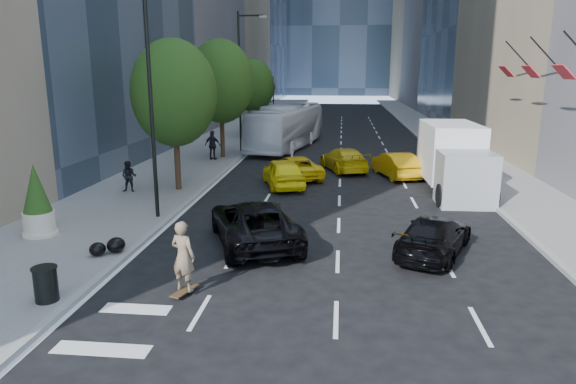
# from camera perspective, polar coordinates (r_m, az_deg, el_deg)

# --- Properties ---
(ground) EXTENTS (160.00, 160.00, 0.00)m
(ground) POSITION_cam_1_polar(r_m,az_deg,el_deg) (17.00, 2.14, -7.57)
(ground) COLOR black
(ground) RESTS_ON ground
(sidewalk_left) EXTENTS (6.00, 120.00, 0.15)m
(sidewalk_left) POSITION_cam_1_polar(r_m,az_deg,el_deg) (47.30, -6.35, 6.05)
(sidewalk_left) COLOR slate
(sidewalk_left) RESTS_ON ground
(sidewalk_right) EXTENTS (4.00, 120.00, 0.15)m
(sidewalk_right) POSITION_cam_1_polar(r_m,az_deg,el_deg) (47.09, 16.99, 5.51)
(sidewalk_right) COLOR slate
(sidewalk_right) RESTS_ON ground
(lamp_near) EXTENTS (2.13, 0.22, 10.00)m
(lamp_near) POSITION_cam_1_polar(r_m,az_deg,el_deg) (21.15, -14.69, 12.26)
(lamp_near) COLOR black
(lamp_near) RESTS_ON sidewalk_left
(lamp_far) EXTENTS (2.13, 0.22, 10.00)m
(lamp_far) POSITION_cam_1_polar(r_m,az_deg,el_deg) (38.54, -5.15, 12.97)
(lamp_far) COLOR black
(lamp_far) RESTS_ON sidewalk_left
(tree_near) EXTENTS (4.20, 4.20, 7.46)m
(tree_near) POSITION_cam_1_polar(r_m,az_deg,el_deg) (26.19, -12.56, 10.67)
(tree_near) COLOR #2F2012
(tree_near) RESTS_ON sidewalk_left
(tree_mid) EXTENTS (4.50, 4.50, 7.99)m
(tree_mid) POSITION_cam_1_polar(r_m,az_deg,el_deg) (35.80, -7.48, 12.08)
(tree_mid) COLOR #2F2012
(tree_mid) RESTS_ON sidewalk_left
(tree_far) EXTENTS (3.90, 3.90, 6.92)m
(tree_far) POSITION_cam_1_polar(r_m,az_deg,el_deg) (48.56, -3.86, 11.67)
(tree_far) COLOR #2F2012
(tree_far) RESTS_ON sidewalk_left
(traffic_signal) EXTENTS (2.48, 0.53, 5.20)m
(traffic_signal) POSITION_cam_1_polar(r_m,az_deg,el_deg) (56.36, -1.64, 11.54)
(traffic_signal) COLOR black
(traffic_signal) RESTS_ON sidewalk_left
(facade_flags) EXTENTS (1.85, 13.30, 2.05)m
(facade_flags) POSITION_cam_1_polar(r_m,az_deg,el_deg) (27.57, 27.05, 12.21)
(facade_flags) COLOR black
(facade_flags) RESTS_ON ground
(skateboarder) EXTENTS (0.84, 0.69, 1.99)m
(skateboarder) POSITION_cam_1_polar(r_m,az_deg,el_deg) (14.44, -11.55, -7.51)
(skateboarder) COLOR brown
(skateboarder) RESTS_ON ground
(black_sedan_lincoln) EXTENTS (4.41, 6.21, 1.57)m
(black_sedan_lincoln) POSITION_cam_1_polar(r_m,az_deg,el_deg) (18.33, -3.79, -3.41)
(black_sedan_lincoln) COLOR black
(black_sedan_lincoln) RESTS_ON ground
(black_sedan_mercedes) EXTENTS (3.47, 4.91, 1.32)m
(black_sedan_mercedes) POSITION_cam_1_polar(r_m,az_deg,el_deg) (17.97, 15.91, -4.68)
(black_sedan_mercedes) COLOR black
(black_sedan_mercedes) RESTS_ON ground
(taxi_a) EXTENTS (2.99, 4.74, 1.50)m
(taxi_a) POSITION_cam_1_polar(r_m,az_deg,el_deg) (27.25, -0.52, 2.14)
(taxi_a) COLOR #FFEA0D
(taxi_a) RESTS_ON ground
(taxi_b) EXTENTS (2.70, 4.66, 1.45)m
(taxi_b) POSITION_cam_1_polar(r_m,az_deg,el_deg) (30.48, 11.87, 3.01)
(taxi_b) COLOR #D8980B
(taxi_b) RESTS_ON ground
(taxi_c) EXTENTS (3.84, 5.07, 1.28)m
(taxi_c) POSITION_cam_1_polar(r_m,az_deg,el_deg) (29.46, 0.79, 2.77)
(taxi_c) COLOR yellow
(taxi_c) RESTS_ON ground
(taxi_d) EXTENTS (3.39, 5.23, 1.41)m
(taxi_d) POSITION_cam_1_polar(r_m,az_deg,el_deg) (31.88, 6.21, 3.63)
(taxi_d) COLOR gold
(taxi_d) RESTS_ON ground
(city_bus) EXTENTS (5.13, 12.64, 3.43)m
(city_bus) POSITION_cam_1_polar(r_m,az_deg,el_deg) (40.87, -0.13, 7.29)
(city_bus) COLOR white
(city_bus) RESTS_ON ground
(box_truck) EXTENTS (2.73, 7.17, 3.40)m
(box_truck) POSITION_cam_1_polar(r_m,az_deg,el_deg) (27.23, 17.91, 3.57)
(box_truck) COLOR silver
(box_truck) RESTS_ON ground
(pedestrian_a) EXTENTS (0.80, 0.65, 1.55)m
(pedestrian_a) POSITION_cam_1_polar(r_m,az_deg,el_deg) (26.64, -17.25, 1.64)
(pedestrian_a) COLOR black
(pedestrian_a) RESTS_ON sidewalk_left
(pedestrian_b) EXTENTS (1.23, 0.74, 1.97)m
(pedestrian_b) POSITION_cam_1_polar(r_m,az_deg,el_deg) (35.08, -8.36, 5.17)
(pedestrian_b) COLOR black
(pedestrian_b) RESTS_ON sidewalk_left
(trash_can) EXTENTS (0.60, 0.60, 0.90)m
(trash_can) POSITION_cam_1_polar(r_m,az_deg,el_deg) (15.06, -25.32, -9.30)
(trash_can) COLOR black
(trash_can) RESTS_ON sidewalk_left
(planter_shrub) EXTENTS (1.11, 1.11, 2.66)m
(planter_shrub) POSITION_cam_1_polar(r_m,az_deg,el_deg) (20.77, -26.12, -0.96)
(planter_shrub) COLOR beige
(planter_shrub) RESTS_ON sidewalk_left
(garbage_bags) EXTENTS (1.02, 0.99, 0.51)m
(garbage_bags) POSITION_cam_1_polar(r_m,az_deg,el_deg) (18.05, -19.31, -5.75)
(garbage_bags) COLOR black
(garbage_bags) RESTS_ON sidewalk_left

